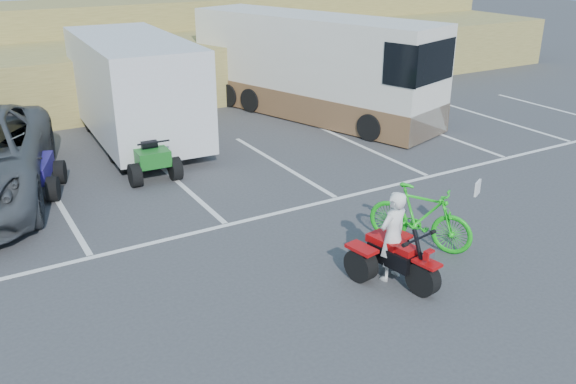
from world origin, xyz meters
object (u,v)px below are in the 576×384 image
green_dirt_bike (420,217)px  red_trike_atv (396,281)px  cargo_trailer (134,86)px  quad_atv_blue (36,193)px  rider (393,236)px  rv_motorhome (312,73)px  quad_atv_green (150,176)px

green_dirt_bike → red_trike_atv: bearing=-173.8°
cargo_trailer → green_dirt_bike: bearing=-72.0°
red_trike_atv → quad_atv_blue: size_ratio=0.96×
rider → cargo_trailer: size_ratio=0.25×
rv_motorhome → quad_atv_blue: bearing=177.8°
cargo_trailer → quad_atv_blue: size_ratio=3.94×
green_dirt_bike → quad_atv_green: green_dirt_bike is taller
rider → quad_atv_green: size_ratio=0.98×
red_trike_atv → cargo_trailer: (-1.31, 9.87, 1.57)m
red_trike_atv → cargo_trailer: cargo_trailer is taller
rider → green_dirt_bike: bearing=-160.9°
cargo_trailer → quad_atv_blue: cargo_trailer is taller
quad_atv_blue → rv_motorhome: bearing=34.7°
rv_motorhome → red_trike_atv: bearing=-132.6°
green_dirt_bike → quad_atv_green: bearing=89.0°
rider → green_dirt_bike: size_ratio=0.79×
red_trike_atv → quad_atv_green: quad_atv_green is taller
cargo_trailer → quad_atv_green: (-0.67, -2.95, -1.57)m
quad_atv_green → rider: bearing=-71.5°
quad_atv_blue → rider: bearing=-38.1°
rider → quad_atv_blue: 8.38m
rider → green_dirt_bike: 1.39m
cargo_trailer → rv_motorhome: 5.77m
rv_motorhome → quad_atv_green: bearing=-174.5°
quad_atv_green → cargo_trailer: bearing=79.7°
green_dirt_bike → rv_motorhome: bearing=41.5°
red_trike_atv → quad_atv_blue: (-4.57, 7.15, 0.00)m
green_dirt_bike → cargo_trailer: 9.44m
red_trike_atv → rider: bearing=90.0°
rider → quad_atv_green: 7.09m
red_trike_atv → rv_motorhome: bearing=55.6°
rider → cargo_trailer: 9.83m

